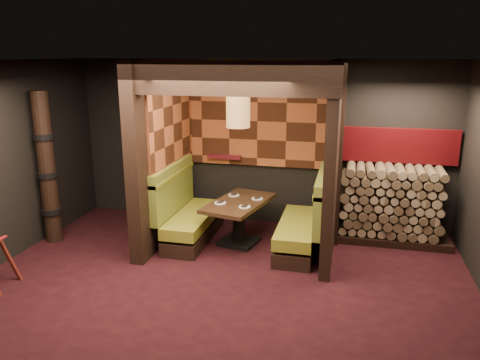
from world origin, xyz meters
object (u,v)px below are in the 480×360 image
dining_table (239,215)px  pendant_lamp (238,112)px  booth_bench_right (305,225)px  totem_column (47,169)px  booth_bench_left (187,216)px  firewood_stack (395,205)px

dining_table → pendant_lamp: 1.63m
booth_bench_right → totem_column: (-3.98, -0.55, 0.79)m
booth_bench_right → dining_table: size_ratio=1.10×
booth_bench_right → pendant_lamp: (-1.04, -0.03, 1.70)m
totem_column → booth_bench_left: bearing=14.8°
booth_bench_left → dining_table: bearing=1.3°
dining_table → firewood_stack: firewood_stack is taller
pendant_lamp → firewood_stack: pendant_lamp is taller
booth_bench_left → booth_bench_right: bearing=0.0°
pendant_lamp → firewood_stack: (2.39, 0.73, -1.49)m
booth_bench_right → firewood_stack: firewood_stack is taller
booth_bench_right → firewood_stack: bearing=27.3°
booth_bench_right → totem_column: 4.10m
totem_column → firewood_stack: (5.33, 1.25, -0.57)m
pendant_lamp → booth_bench_right: bearing=1.7°
dining_table → firewood_stack: bearing=15.9°
dining_table → pendant_lamp: size_ratio=1.49×
booth_bench_left → totem_column: (-2.09, -0.55, 0.79)m
booth_bench_right → dining_table: bearing=178.9°
dining_table → firewood_stack: size_ratio=0.84×
booth_bench_left → firewood_stack: size_ratio=0.92×
booth_bench_left → booth_bench_right: 1.89m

